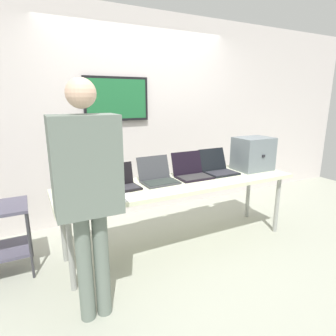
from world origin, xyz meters
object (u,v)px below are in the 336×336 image
at_px(laptop_station_2, 158,177).
at_px(laptop_station_4, 218,168).
at_px(laptop_station_3, 191,172).
at_px(equipment_box, 253,154).
at_px(person, 87,183).
at_px(laptop_station_1, 121,183).
at_px(laptop_station_0, 79,188).
at_px(workbench, 181,186).

xyz_separation_m(laptop_station_2, laptop_station_4, (0.80, 0.02, 0.00)).
bearing_deg(laptop_station_3, laptop_station_2, -179.11).
height_order(equipment_box, person, person).
xyz_separation_m(laptop_station_1, person, (-0.45, -0.68, 0.25)).
bearing_deg(laptop_station_4, equipment_box, -7.66).
bearing_deg(laptop_station_0, person, -94.48).
bearing_deg(laptop_station_3, equipment_box, -3.42).
xyz_separation_m(laptop_station_1, laptop_station_2, (0.41, 0.03, 0.00)).
distance_m(laptop_station_2, laptop_station_4, 0.80).
xyz_separation_m(laptop_station_1, laptop_station_3, (0.83, 0.03, 0.01)).
xyz_separation_m(equipment_box, laptop_station_4, (-0.47, 0.06, -0.14)).
relative_size(laptop_station_1, laptop_station_4, 0.93).
relative_size(equipment_box, laptop_station_4, 1.18).
relative_size(laptop_station_0, person, 0.22).
xyz_separation_m(laptop_station_0, laptop_station_3, (1.22, -0.01, 0.01)).
bearing_deg(person, laptop_station_3, 29.17).
height_order(equipment_box, laptop_station_2, equipment_box).
relative_size(workbench, laptop_station_1, 7.56).
bearing_deg(person, laptop_station_1, 56.79).
xyz_separation_m(workbench, laptop_station_3, (0.18, 0.09, 0.11)).
relative_size(laptop_station_2, laptop_station_3, 0.98).
bearing_deg(equipment_box, laptop_station_0, 178.34).
bearing_deg(workbench, laptop_station_0, 174.43).
distance_m(laptop_station_3, laptop_station_4, 0.38).
distance_m(equipment_box, laptop_station_1, 1.69).
xyz_separation_m(laptop_station_0, laptop_station_2, (0.80, -0.02, 0.01)).
relative_size(laptop_station_1, laptop_station_2, 0.93).
relative_size(laptop_station_1, laptop_station_3, 0.91).
distance_m(laptop_station_1, laptop_station_3, 0.83).
relative_size(equipment_box, laptop_station_1, 1.27).
xyz_separation_m(laptop_station_0, person, (-0.06, -0.72, 0.25)).
xyz_separation_m(workbench, laptop_station_0, (-1.04, 0.10, 0.11)).
distance_m(laptop_station_0, laptop_station_3, 1.22).
distance_m(laptop_station_0, laptop_station_4, 1.60).
bearing_deg(laptop_station_4, laptop_station_3, -178.04).
height_order(workbench, laptop_station_0, laptop_station_0).
bearing_deg(laptop_station_0, laptop_station_3, -0.43).
distance_m(laptop_station_1, person, 0.85).
bearing_deg(laptop_station_2, laptop_station_1, -176.22).
height_order(laptop_station_4, person, person).
height_order(laptop_station_1, laptop_station_4, laptop_station_4).
height_order(workbench, laptop_station_1, laptop_station_1).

